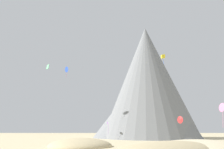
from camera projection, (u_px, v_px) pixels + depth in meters
dune_foreground_right at (80, 146)px, 48.64m from camera, size 16.33×17.03×3.98m
dune_back_low at (198, 149)px, 41.56m from camera, size 32.22×33.11×3.86m
bush_near_left at (172, 149)px, 39.02m from camera, size 2.52×2.52×0.50m
rock_massif at (146, 91)px, 99.84m from camera, size 59.86×59.04×56.11m
kite_pink_low at (221, 108)px, 54.59m from camera, size 1.00×2.49×6.49m
kite_yellow_high at (163, 57)px, 75.94m from camera, size 1.43×1.37×3.68m
kite_red_low at (180, 120)px, 62.87m from camera, size 1.40×2.06×2.21m
kite_blue_high at (67, 70)px, 86.49m from camera, size 2.19×2.15×4.94m
kite_violet_low at (107, 124)px, 79.20m from camera, size 0.86×1.57×5.09m
kite_green_mid at (47, 67)px, 60.86m from camera, size 0.77×1.04×1.67m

